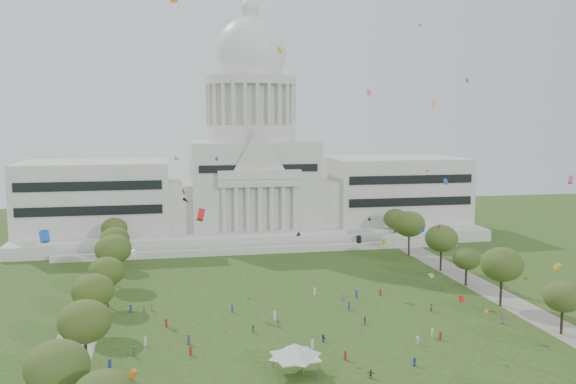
{
  "coord_description": "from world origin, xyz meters",
  "views": [
    {
      "loc": [
        -29.66,
        -105.87,
        42.7
      ],
      "look_at": [
        0.0,
        45.0,
        24.0
      ],
      "focal_mm": 38.0,
      "sensor_mm": 36.0,
      "label": 1
    }
  ],
  "objects": [
    {
      "name": "person_9",
      "position": [
        20.23,
        1.3,
        0.91
      ],
      "size": [
        1.2,
        1.3,
        1.82
      ],
      "primitive_type": "imported",
      "rotation": [
        0.0,
        0.0,
        0.91
      ],
      "color": "silver",
      "rests_on": "ground"
    },
    {
      "name": "ground",
      "position": [
        0.0,
        0.0,
        0.0
      ],
      "size": [
        400.0,
        400.0,
        0.0
      ],
      "primitive_type": "plane",
      "color": "#2E4B17",
      "rests_on": "ground"
    },
    {
      "name": "person_11",
      "position": [
        2.31,
        -14.19,
        0.76
      ],
      "size": [
        1.51,
        1.09,
        1.51
      ],
      "primitive_type": "imported",
      "rotation": [
        0.0,
        0.0,
        2.71
      ],
      "color": "#4C4C51",
      "rests_on": "ground"
    },
    {
      "name": "row_tree_l_6",
      "position": [
        -46.87,
        89.14,
        8.27
      ],
      "size": [
        8.19,
        8.19,
        11.64
      ],
      "color": "black",
      "rests_on": "ground"
    },
    {
      "name": "person_10",
      "position": [
        7.22,
        7.32,
        0.68
      ],
      "size": [
        0.72,
        0.9,
        1.36
      ],
      "primitive_type": "imported",
      "rotation": [
        0.0,
        0.0,
        1.99
      ],
      "color": "silver",
      "rests_on": "ground"
    },
    {
      "name": "path_right",
      "position": [
        48.0,
        30.0,
        0.02
      ],
      "size": [
        8.0,
        160.0,
        0.04
      ],
      "primitive_type": "cube",
      "color": "gray",
      "rests_on": "ground"
    },
    {
      "name": "event_tent",
      "position": [
        -9.58,
        -10.03,
        4.18
      ],
      "size": [
        10.9,
        10.9,
        5.38
      ],
      "color": "#4C4C4C",
      "rests_on": "ground"
    },
    {
      "name": "row_tree_r_5",
      "position": [
        43.49,
        70.19,
        9.93
      ],
      "size": [
        9.82,
        9.82,
        13.96
      ],
      "color": "black",
      "rests_on": "ground"
    },
    {
      "name": "distant_crowd",
      "position": [
        -12.89,
        14.87,
        0.88
      ],
      "size": [
        62.16,
        40.5,
        1.94
      ],
      "color": "navy",
      "rests_on": "ground"
    },
    {
      "name": "capitol",
      "position": [
        0.0,
        113.59,
        22.3
      ],
      "size": [
        160.0,
        64.5,
        91.3
      ],
      "color": "silver",
      "rests_on": "ground"
    },
    {
      "name": "kite_swarm",
      "position": [
        -0.37,
        9.83,
        26.42
      ],
      "size": [
        88.73,
        104.12,
        64.58
      ],
      "color": "#E54C8C",
      "rests_on": "ground"
    },
    {
      "name": "row_tree_r_2",
      "position": [
        44.17,
        17.44,
        9.66
      ],
      "size": [
        9.55,
        9.55,
        13.58
      ],
      "color": "black",
      "rests_on": "ground"
    },
    {
      "name": "row_tree_r_6",
      "position": [
        45.96,
        88.13,
        8.51
      ],
      "size": [
        8.42,
        8.42,
        11.97
      ],
      "color": "black",
      "rests_on": "ground"
    },
    {
      "name": "person_5",
      "position": [
        -1.32,
        3.06,
        0.79
      ],
      "size": [
        1.07,
        1.57,
        1.57
      ],
      "primitive_type": "imported",
      "rotation": [
        0.0,
        0.0,
        1.94
      ],
      "color": "navy",
      "rests_on": "ground"
    },
    {
      "name": "row_tree_r_1",
      "position": [
        46.22,
        -1.75,
        7.66
      ],
      "size": [
        7.58,
        7.58,
        10.78
      ],
      "color": "black",
      "rests_on": "ground"
    },
    {
      "name": "row_tree_r_4",
      "position": [
        44.76,
        50.04,
        9.29
      ],
      "size": [
        9.19,
        9.19,
        13.06
      ],
      "color": "black",
      "rests_on": "ground"
    },
    {
      "name": "person_7",
      "position": [
        -8.39,
        -11.02,
        0.83
      ],
      "size": [
        0.73,
        0.75,
        1.67
      ],
      "primitive_type": "imported",
      "rotation": [
        0.0,
        0.0,
        4.01
      ],
      "color": "olive",
      "rests_on": "ground"
    },
    {
      "name": "row_tree_l_5",
      "position": [
        -45.22,
        71.01,
        8.42
      ],
      "size": [
        8.33,
        8.33,
        11.85
      ],
      "color": "black",
      "rests_on": "ground"
    },
    {
      "name": "person_4",
      "position": [
        9.65,
        11.23,
        0.94
      ],
      "size": [
        0.79,
        1.2,
        1.89
      ],
      "primitive_type": "imported",
      "rotation": [
        0.0,
        0.0,
        4.89
      ],
      "color": "#994C8C",
      "rests_on": "ground"
    },
    {
      "name": "row_tree_l_3",
      "position": [
        -44.09,
        33.92,
        8.21
      ],
      "size": [
        8.12,
        8.12,
        11.55
      ],
      "color": "black",
      "rests_on": "ground"
    },
    {
      "name": "person_3",
      "position": [
        16.0,
        -1.34,
        0.78
      ],
      "size": [
        1.0,
        1.13,
        1.57
      ],
      "primitive_type": "imported",
      "rotation": [
        0.0,
        0.0,
        5.3
      ],
      "color": "silver",
      "rests_on": "ground"
    },
    {
      "name": "row_tree_l_1",
      "position": [
        -44.07,
        -2.96,
        8.95
      ],
      "size": [
        8.86,
        8.86,
        12.59
      ],
      "color": "black",
      "rests_on": "ground"
    },
    {
      "name": "person_0",
      "position": [
        38.0,
        6.17,
        0.99
      ],
      "size": [
        1.15,
        1.1,
        1.98
      ],
      "primitive_type": "imported",
      "rotation": [
        0.0,
        0.0,
        5.61
      ],
      "color": "#994C8C",
      "rests_on": "ground"
    },
    {
      "name": "path_left",
      "position": [
        -48.0,
        30.0,
        0.02
      ],
      "size": [
        8.0,
        160.0,
        0.04
      ],
      "primitive_type": "cube",
      "color": "gray",
      "rests_on": "ground"
    },
    {
      "name": "person_2",
      "position": [
        26.91,
        16.39,
        0.94
      ],
      "size": [
        1.04,
        0.82,
        1.88
      ],
      "primitive_type": "imported",
      "rotation": [
        0.0,
        0.0,
        0.32
      ],
      "color": "olive",
      "rests_on": "ground"
    },
    {
      "name": "person_6",
      "position": [
        11.38,
        -10.85,
        0.78
      ],
      "size": [
        0.77,
        0.9,
        1.57
      ],
      "primitive_type": "imported",
      "rotation": [
        0.0,
        0.0,
        2.0
      ],
      "color": "navy",
      "rests_on": "ground"
    },
    {
      "name": "row_tree_r_3",
      "position": [
        44.4,
        34.48,
        7.08
      ],
      "size": [
        7.01,
        7.01,
        9.98
      ],
      "color": "black",
      "rests_on": "ground"
    },
    {
      "name": "row_tree_l_2",
      "position": [
        -45.04,
        17.3,
        8.51
      ],
      "size": [
        8.42,
        8.42,
        11.97
      ],
      "color": "black",
      "rests_on": "ground"
    },
    {
      "name": "row_tree_l_0",
      "position": [
        -45.26,
        -21.68,
        8.95
      ],
      "size": [
        8.85,
        8.85,
        12.59
      ],
      "color": "black",
      "rests_on": "ground"
    },
    {
      "name": "person_8",
      "position": [
        -13.93,
        10.8,
        0.82
      ],
      "size": [
        0.81,
        0.51,
        1.64
      ],
      "primitive_type": "imported",
      "rotation": [
        0.0,
        0.0,
        3.16
      ],
      "color": "#33723F",
      "rests_on": "ground"
    },
    {
      "name": "row_tree_l_4",
      "position": [
        -44.08,
        52.42,
        9.39
      ],
      "size": [
        9.29,
        9.29,
        13.21
      ],
      "color": "black",
      "rests_on": "ground"
    }
  ]
}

